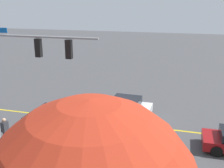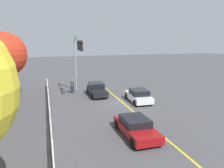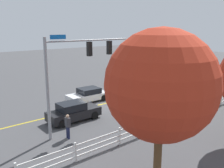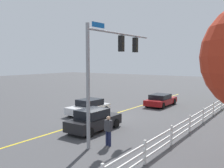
# 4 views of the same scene
# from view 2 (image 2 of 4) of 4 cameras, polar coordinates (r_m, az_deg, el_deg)

# --- Properties ---
(ground_plane) EXTENTS (120.00, 120.00, 0.00)m
(ground_plane) POSITION_cam_2_polar(r_m,az_deg,el_deg) (23.85, 2.61, -4.65)
(ground_plane) COLOR #444447
(lane_center_stripe) EXTENTS (28.00, 0.16, 0.01)m
(lane_center_stripe) POSITION_cam_2_polar(r_m,az_deg,el_deg) (20.30, 6.34, -7.69)
(lane_center_stripe) COLOR gold
(lane_center_stripe) RESTS_ON ground_plane
(signal_assembly) EXTENTS (6.79, 0.37, 6.85)m
(signal_assembly) POSITION_cam_2_polar(r_m,az_deg,el_deg) (26.43, -8.72, 7.45)
(signal_assembly) COLOR gray
(signal_assembly) RESTS_ON ground_plane
(car_0) EXTENTS (4.56, 2.01, 1.25)m
(car_0) POSITION_cam_2_polar(r_m,az_deg,el_deg) (16.05, 6.07, -10.73)
(car_0) COLOR maroon
(car_0) RESTS_ON ground_plane
(car_1) EXTENTS (4.27, 1.85, 1.51)m
(car_1) POSITION_cam_2_polar(r_m,az_deg,el_deg) (26.50, -3.87, -1.38)
(car_1) COLOR black
(car_1) RESTS_ON ground_plane
(car_2) EXTENTS (4.17, 2.06, 1.36)m
(car_2) POSITION_cam_2_polar(r_m,az_deg,el_deg) (24.04, 6.73, -2.95)
(car_2) COLOR silver
(car_2) RESTS_ON ground_plane
(pedestrian) EXTENTS (0.29, 0.42, 1.69)m
(pedestrian) POSITION_cam_2_polar(r_m,az_deg,el_deg) (27.95, -10.05, -0.40)
(pedestrian) COLOR #191E3F
(pedestrian) RESTS_ON ground_plane
(white_rail_fence) EXTENTS (26.10, 0.10, 1.15)m
(white_rail_fence) POSITION_cam_2_polar(r_m,az_deg,el_deg) (19.59, -15.50, -6.94)
(white_rail_fence) COLOR white
(white_rail_fence) RESTS_ON ground_plane
(tree_2) EXTENTS (4.87, 4.87, 7.36)m
(tree_2) POSITION_cam_2_polar(r_m,az_deg,el_deg) (27.04, -25.76, 6.74)
(tree_2) COLOR brown
(tree_2) RESTS_ON ground_plane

